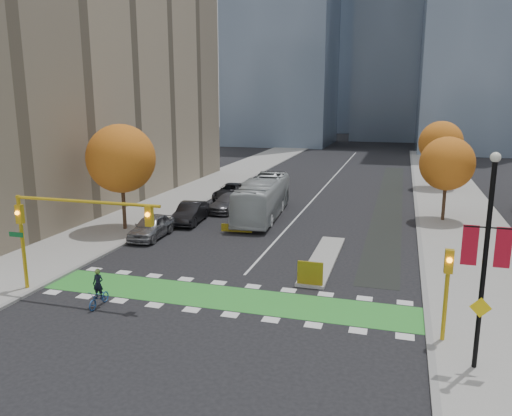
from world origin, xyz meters
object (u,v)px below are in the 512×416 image
Objects in this scene: hazard_board at (310,273)px; tree_west at (121,159)px; parked_car_b at (191,213)px; parked_car_c at (229,203)px; cyclist at (99,294)px; tree_east_near at (447,164)px; banner_lamppost at (486,254)px; bus at (263,198)px; parked_car_d at (231,192)px; parked_car_a at (151,227)px; traffic_signal_west at (62,221)px; tree_east_far at (441,143)px; traffic_signal_east at (447,281)px.

tree_west is (-16.00, 7.80, 4.82)m from hazard_board.
parked_car_b reaches higher than parked_car_c.
tree_west is 4.23× the size of cyclist.
banner_lamppost reaches higher than tree_east_near.
bus is 2.08× the size of parked_car_d.
tree_east_near is 24.51m from banner_lamppost.
parked_car_a is at bearing 153.48° from hazard_board.
parked_car_d is at bearing 119.10° from hazard_board.
traffic_signal_west is 4.38× the size of cyclist.
parked_car_b is at bearing 137.07° from banner_lamppost.
traffic_signal_west reaches higher than parked_car_c.
bus reaches higher than cyclist.
parked_car_d is at bearing 84.09° from parked_car_b.
parked_car_a is at bearing -151.69° from tree_east_near.
tree_east_far reaches higher than traffic_signal_west.
parked_car_d is (-2.43, 26.99, 0.16)m from cyclist.
cyclist is (2.40, -0.79, -3.39)m from traffic_signal_west.
hazard_board is at bearing -48.99° from parked_car_b.
tree_west is 1.65× the size of parked_car_a.
banner_lamppost is 34.47m from parked_car_d.
traffic_signal_east is 0.70× the size of parked_car_d.
banner_lamppost is (-0.50, -24.50, -0.25)m from tree_east_near.
hazard_board is 11.00m from cyclist.
hazard_board is at bearing 138.21° from banner_lamppost.
traffic_signal_west reaches higher than parked_car_d.
tree_west is at bearing -133.30° from tree_east_far.
cyclist is (-16.03, -0.79, -2.09)m from traffic_signal_east.
tree_east_near is 29.46m from cyclist.
tree_east_near is at bearing 88.83° from banner_lamppost.
bus is (-13.38, 19.80, -1.04)m from traffic_signal_east.
parked_car_c is at bearing 57.66° from tree_west.
parked_car_d is at bearing 169.53° from tree_east_near.
tree_west is 12.32m from bus.
parked_car_c is (-0.97, 21.99, 0.13)m from cyclist.
banner_lamppost is (23.50, -14.50, -1.01)m from tree_west.
parked_car_a is 0.92× the size of parked_car_c.
bus is (-15.38, -18.70, -3.55)m from tree_east_far.
banner_lamppost is at bearing -48.30° from parked_car_b.
tree_west reaches higher than tree_east_near.
hazard_board is 8.26m from traffic_signal_east.
bus is at bearing -169.70° from tree_east_near.
bus is 10.59m from parked_car_a.
parked_car_a reaches higher than parked_car_b.
tree_west is at bearing -115.62° from parked_car_c.
banner_lamppost is (1.00, -2.00, 1.88)m from traffic_signal_east.
banner_lamppost is (-1.00, -40.50, -0.63)m from tree_east_far.
traffic_signal_west is (-20.43, -38.51, -1.21)m from tree_east_far.
tree_east_far is at bearing 64.09° from cyclist.
tree_east_near is 1.38× the size of parked_car_b.
parked_car_b is (-19.55, 18.19, -3.76)m from banner_lamppost.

